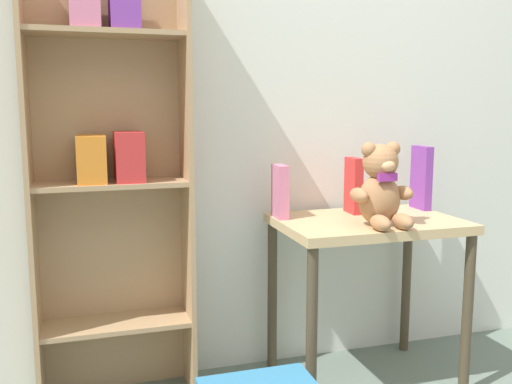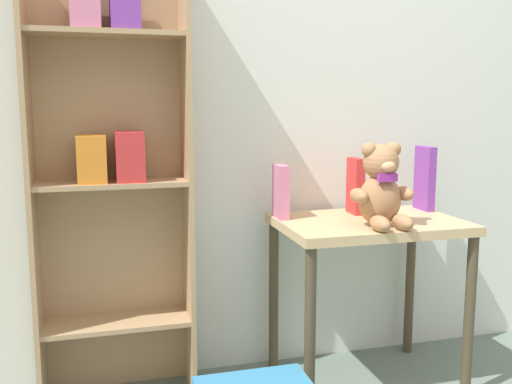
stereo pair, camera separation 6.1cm
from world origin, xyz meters
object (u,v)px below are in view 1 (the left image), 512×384
book_standing_red (353,186)px  book_standing_purple (421,178)px  display_table (367,244)px  book_standing_pink (280,191)px  bookshelf_side (110,160)px  teddy_bear (381,188)px

book_standing_red → book_standing_purple: book_standing_purple is taller
display_table → book_standing_pink: bearing=158.9°
bookshelf_side → teddy_bear: size_ratio=5.38×
bookshelf_side → display_table: bearing=-11.0°
book_standing_red → book_standing_purple: size_ratio=0.85×
teddy_bear → book_standing_pink: bearing=140.6°
teddy_bear → book_standing_pink: size_ratio=1.48×
display_table → book_standing_purple: 0.42m
book_standing_pink → book_standing_purple: size_ratio=0.78×
display_table → teddy_bear: 0.27m
book_standing_pink → book_standing_red: book_standing_red is taller
book_standing_red → book_standing_purple: 0.32m
book_standing_red → bookshelf_side: bearing=179.3°
display_table → book_standing_purple: (0.32, 0.13, 0.24)m
teddy_bear → book_standing_red: size_ratio=1.35×
bookshelf_side → teddy_bear: 1.00m
bookshelf_side → book_standing_pink: bearing=-5.6°
bookshelf_side → book_standing_purple: 1.29m
bookshelf_side → book_standing_purple: size_ratio=6.18×
bookshelf_side → book_standing_pink: (0.64, -0.06, -0.14)m
teddy_bear → book_standing_red: teddy_bear is taller
bookshelf_side → book_standing_red: bearing=-3.4°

